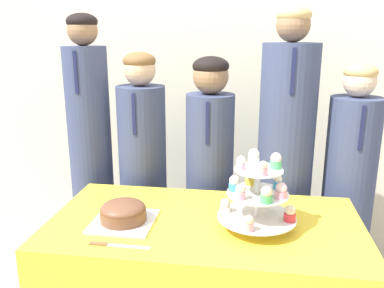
% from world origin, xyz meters
% --- Properties ---
extents(wall_back, '(9.00, 0.06, 2.70)m').
position_xyz_m(wall_back, '(0.00, 1.51, 1.35)').
color(wall_back, beige).
rests_on(wall_back, ground_plane).
extents(round_cake, '(0.26, 0.26, 0.10)m').
position_xyz_m(round_cake, '(-0.34, 0.28, 0.80)').
color(round_cake, white).
rests_on(round_cake, table).
extents(cake_knife, '(0.24, 0.02, 0.01)m').
position_xyz_m(cake_knife, '(-0.33, 0.09, 0.75)').
color(cake_knife, silver).
rests_on(cake_knife, table).
extents(cupcake_stand, '(0.32, 0.32, 0.32)m').
position_xyz_m(cupcake_stand, '(0.22, 0.31, 0.91)').
color(cupcake_stand, silver).
rests_on(cupcake_stand, table).
extents(student_0, '(0.24, 0.25, 1.63)m').
position_xyz_m(student_0, '(-0.73, 0.91, 0.79)').
color(student_0, '#384266').
rests_on(student_0, ground_plane).
extents(student_1, '(0.27, 0.27, 1.43)m').
position_xyz_m(student_1, '(-0.42, 0.91, 0.68)').
color(student_1, '#384266').
rests_on(student_1, ground_plane).
extents(student_2, '(0.26, 0.27, 1.41)m').
position_xyz_m(student_2, '(-0.04, 0.91, 0.69)').
color(student_2, '#384266').
rests_on(student_2, ground_plane).
extents(student_3, '(0.29, 0.30, 1.66)m').
position_xyz_m(student_3, '(0.36, 0.91, 0.79)').
color(student_3, '#384266').
rests_on(student_3, ground_plane).
extents(student_4, '(0.27, 0.27, 1.38)m').
position_xyz_m(student_4, '(0.71, 0.91, 0.66)').
color(student_4, '#384266').
rests_on(student_4, ground_plane).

